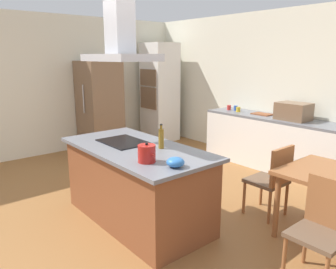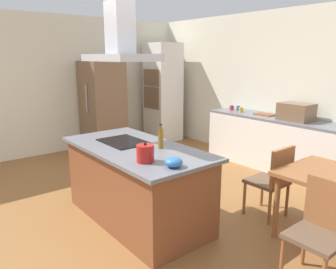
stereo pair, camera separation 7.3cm
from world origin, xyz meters
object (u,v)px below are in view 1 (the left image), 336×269
mixing_bowl (175,162)px  coffee_mug_red (229,108)px  wall_oven_stack (160,92)px  range_hood (120,38)px  tea_kettle (147,154)px  coffee_mug_blue (236,108)px  cooktop (123,142)px  countertop_microwave (293,111)px  cutting_board (262,114)px  chair_facing_island (323,224)px  coffee_mug_yellow (238,109)px  chair_at_left_end (273,177)px  refrigerator (100,107)px  olive_oil_bottle (161,138)px

mixing_bowl → coffee_mug_red: size_ratio=1.90×
wall_oven_stack → range_hood: bearing=-45.1°
tea_kettle → coffee_mug_blue: bearing=114.6°
cooktop → countertop_microwave: size_ratio=1.20×
cutting_board → chair_facing_island: 3.23m
coffee_mug_yellow → wall_oven_stack: (-2.11, -0.19, 0.16)m
tea_kettle → coffee_mug_yellow: tea_kettle is taller
coffee_mug_blue → coffee_mug_yellow: bearing=-34.9°
mixing_bowl → coffee_mug_yellow: mixing_bowl is taller
cooktop → coffee_mug_blue: 3.01m
coffee_mug_blue → wall_oven_stack: 2.00m
tea_kettle → chair_at_left_end: (0.45, 1.52, -0.48)m
tea_kettle → mixing_bowl: bearing=21.8°
coffee_mug_yellow → cutting_board: bearing=11.2°
cooktop → coffee_mug_blue: (-0.66, 2.94, 0.04)m
range_hood → wall_oven_stack: bearing=134.9°
refrigerator → chair_facing_island: bearing=-6.1°
coffee_mug_yellow → chair_at_left_end: coffee_mug_yellow is taller
olive_oil_bottle → range_hood: (-0.50, -0.18, 1.08)m
olive_oil_bottle → chair_facing_island: 1.79m
cooktop → tea_kettle: 0.83m
coffee_mug_red → cutting_board: coffee_mug_red is taller
countertop_microwave → chair_at_left_end: 1.82m
wall_oven_stack → cutting_board: bearing=6.3°
tea_kettle → wall_oven_stack: wall_oven_stack is taller
wall_oven_stack → chair_at_left_end: (3.88, -1.36, -0.59)m
tea_kettle → cooktop: bearing=163.8°
coffee_mug_blue → cooktop: bearing=-77.3°
cooktop → chair_facing_island: bearing=16.1°
olive_oil_bottle → coffee_mug_red: bearing=115.4°
countertop_microwave → chair_at_left_end: (0.69, -1.59, -0.53)m
countertop_microwave → refrigerator: (-3.26, -1.73, -0.13)m
mixing_bowl → cutting_board: bearing=110.6°
olive_oil_bottle → tea_kettle: bearing=-54.7°
tea_kettle → coffee_mug_blue: 3.48m
cutting_board → wall_oven_stack: size_ratio=0.15×
cutting_board → wall_oven_stack: (-2.57, -0.28, 0.19)m
tea_kettle → mixing_bowl: (0.29, 0.12, -0.04)m
chair_at_left_end → coffee_mug_yellow: bearing=138.8°
cutting_board → refrigerator: 3.19m
coffee_mug_yellow → chair_at_left_end: (1.77, -1.55, -0.44)m
wall_oven_stack → coffee_mug_red: bearing=7.4°
refrigerator → countertop_microwave: bearing=28.0°
tea_kettle → wall_oven_stack: bearing=140.0°
olive_oil_bottle → chair_facing_island: bearing=14.8°
wall_oven_stack → refrigerator: (-0.08, -1.50, -0.19)m
mixing_bowl → coffee_mug_red: mixing_bowl is taller
coffee_mug_red → refrigerator: refrigerator is taller
wall_oven_stack → chair_facing_island: (4.79, -2.02, -0.59)m
coffee_mug_red → refrigerator: (-1.93, -1.74, -0.03)m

